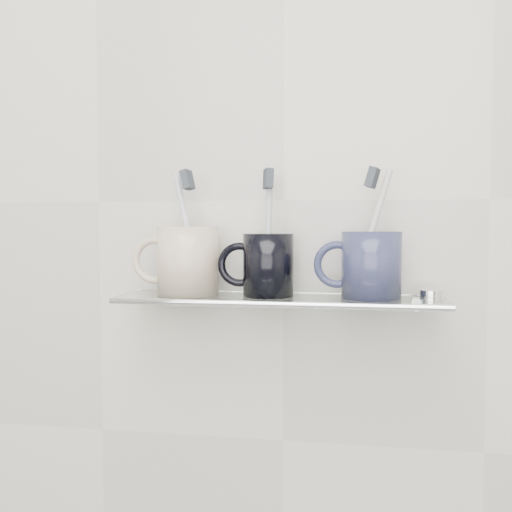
% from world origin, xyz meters
% --- Properties ---
extents(wall_back, '(2.50, 0.00, 2.50)m').
position_xyz_m(wall_back, '(0.00, 1.10, 1.25)').
color(wall_back, beige).
rests_on(wall_back, ground).
extents(shelf_glass, '(0.50, 0.12, 0.01)m').
position_xyz_m(shelf_glass, '(0.00, 1.04, 1.10)').
color(shelf_glass, silver).
rests_on(shelf_glass, wall_back).
extents(shelf_rail, '(0.50, 0.01, 0.01)m').
position_xyz_m(shelf_rail, '(0.00, 0.98, 1.10)').
color(shelf_rail, silver).
rests_on(shelf_rail, shelf_glass).
extents(bracket_left, '(0.02, 0.03, 0.02)m').
position_xyz_m(bracket_left, '(-0.21, 1.09, 1.09)').
color(bracket_left, silver).
rests_on(bracket_left, wall_back).
extents(bracket_right, '(0.02, 0.03, 0.02)m').
position_xyz_m(bracket_right, '(0.21, 1.09, 1.09)').
color(bracket_right, silver).
rests_on(bracket_right, wall_back).
extents(mug_left, '(0.10, 0.10, 0.11)m').
position_xyz_m(mug_left, '(-0.15, 1.04, 1.15)').
color(mug_left, beige).
rests_on(mug_left, shelf_glass).
extents(mug_left_handle, '(0.08, 0.01, 0.08)m').
position_xyz_m(mug_left_handle, '(-0.20, 1.04, 1.15)').
color(mug_left_handle, beige).
rests_on(mug_left_handle, mug_left).
extents(toothbrush_left, '(0.06, 0.04, 0.19)m').
position_xyz_m(toothbrush_left, '(-0.15, 1.04, 1.20)').
color(toothbrush_left, '#B4BBCB').
rests_on(toothbrush_left, mug_left).
extents(bristles_left, '(0.02, 0.03, 0.03)m').
position_xyz_m(bristles_left, '(-0.15, 1.04, 1.28)').
color(bristles_left, '#2D3239').
rests_on(bristles_left, toothbrush_left).
extents(mug_center, '(0.09, 0.09, 0.10)m').
position_xyz_m(mug_center, '(-0.02, 1.04, 1.15)').
color(mug_center, black).
rests_on(mug_center, shelf_glass).
extents(mug_center_handle, '(0.07, 0.01, 0.07)m').
position_xyz_m(mug_center_handle, '(-0.06, 1.04, 1.15)').
color(mug_center_handle, black).
rests_on(mug_center_handle, mug_center).
extents(toothbrush_center, '(0.02, 0.03, 0.19)m').
position_xyz_m(toothbrush_center, '(-0.02, 1.04, 1.20)').
color(toothbrush_center, '#A0A6A9').
rests_on(toothbrush_center, mug_center).
extents(bristles_center, '(0.02, 0.03, 0.03)m').
position_xyz_m(bristles_center, '(-0.02, 1.04, 1.28)').
color(bristles_center, '#2D3239').
rests_on(bristles_center, toothbrush_center).
extents(mug_right, '(0.10, 0.10, 0.10)m').
position_xyz_m(mug_right, '(0.14, 1.04, 1.15)').
color(mug_right, '#1A1E37').
rests_on(mug_right, shelf_glass).
extents(mug_right_handle, '(0.07, 0.01, 0.07)m').
position_xyz_m(mug_right_handle, '(0.09, 1.04, 1.15)').
color(mug_right_handle, '#1A1E37').
rests_on(mug_right_handle, mug_right).
extents(toothbrush_right, '(0.06, 0.01, 0.19)m').
position_xyz_m(toothbrush_right, '(0.14, 1.04, 1.20)').
color(toothbrush_right, beige).
rests_on(toothbrush_right, mug_right).
extents(bristles_right, '(0.03, 0.02, 0.03)m').
position_xyz_m(bristles_right, '(0.14, 1.04, 1.28)').
color(bristles_right, '#2D3239').
rests_on(bristles_right, toothbrush_right).
extents(chrome_cap, '(0.03, 0.03, 0.01)m').
position_xyz_m(chrome_cap, '(0.23, 1.04, 1.11)').
color(chrome_cap, silver).
rests_on(chrome_cap, shelf_glass).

